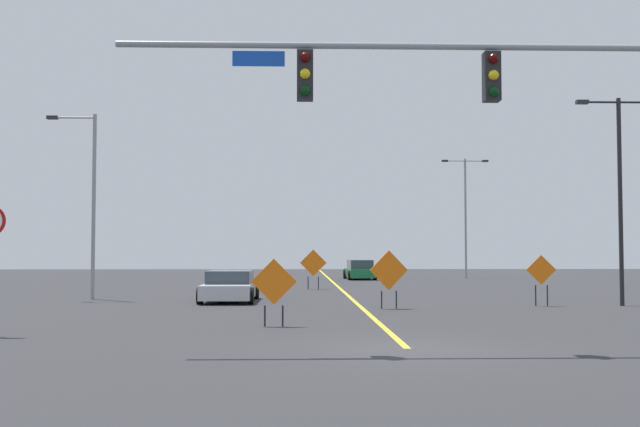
{
  "coord_description": "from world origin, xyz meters",
  "views": [
    {
      "loc": [
        -2.3,
        -15.82,
        2.05
      ],
      "look_at": [
        -1.03,
        26.06,
        4.07
      ],
      "focal_mm": 42.66,
      "sensor_mm": 36.0,
      "label": 1
    }
  ],
  "objects_px": {
    "street_lamp_near_right": "(90,196)",
    "construction_sign_right_shoulder": "(389,272)",
    "construction_sign_left_lane": "(541,273)",
    "car_silver_passing": "(230,287)",
    "car_green_distant": "(360,270)",
    "street_lamp_far_right": "(465,208)",
    "construction_sign_right_lane": "(313,264)",
    "traffic_signal_assembly": "(587,97)",
    "construction_sign_left_shoulder": "(274,285)",
    "street_lamp_mid_left": "(620,182)"
  },
  "relations": [
    {
      "from": "street_lamp_mid_left",
      "to": "construction_sign_right_lane",
      "type": "bearing_deg",
      "value": 132.81
    },
    {
      "from": "street_lamp_near_right",
      "to": "street_lamp_far_right",
      "type": "height_order",
      "value": "street_lamp_far_right"
    },
    {
      "from": "street_lamp_near_right",
      "to": "construction_sign_right_shoulder",
      "type": "relative_size",
      "value": 3.79
    },
    {
      "from": "street_lamp_far_right",
      "to": "car_green_distant",
      "type": "xyz_separation_m",
      "value": [
        -7.9,
        -1.81,
        -4.46
      ]
    },
    {
      "from": "construction_sign_left_lane",
      "to": "car_silver_passing",
      "type": "xyz_separation_m",
      "value": [
        -11.64,
        2.89,
        -0.6
      ]
    },
    {
      "from": "construction_sign_right_lane",
      "to": "car_silver_passing",
      "type": "bearing_deg",
      "value": -111.06
    },
    {
      "from": "car_silver_passing",
      "to": "construction_sign_left_lane",
      "type": "bearing_deg",
      "value": -13.95
    },
    {
      "from": "traffic_signal_assembly",
      "to": "car_green_distant",
      "type": "bearing_deg",
      "value": 92.7
    },
    {
      "from": "street_lamp_near_right",
      "to": "construction_sign_right_shoulder",
      "type": "xyz_separation_m",
      "value": [
        11.89,
        -5.38,
        -3.04
      ]
    },
    {
      "from": "street_lamp_mid_left",
      "to": "construction_sign_right_lane",
      "type": "height_order",
      "value": "street_lamp_mid_left"
    },
    {
      "from": "traffic_signal_assembly",
      "to": "street_lamp_near_right",
      "type": "height_order",
      "value": "street_lamp_near_right"
    },
    {
      "from": "street_lamp_far_right",
      "to": "car_green_distant",
      "type": "height_order",
      "value": "street_lamp_far_right"
    },
    {
      "from": "construction_sign_left_shoulder",
      "to": "construction_sign_left_lane",
      "type": "bearing_deg",
      "value": 36.66
    },
    {
      "from": "traffic_signal_assembly",
      "to": "construction_sign_left_shoulder",
      "type": "height_order",
      "value": "traffic_signal_assembly"
    },
    {
      "from": "street_lamp_near_right",
      "to": "construction_sign_left_lane",
      "type": "relative_size",
      "value": 4.15
    },
    {
      "from": "construction_sign_left_shoulder",
      "to": "construction_sign_right_lane",
      "type": "relative_size",
      "value": 0.87
    },
    {
      "from": "traffic_signal_assembly",
      "to": "car_silver_passing",
      "type": "bearing_deg",
      "value": 120.99
    },
    {
      "from": "traffic_signal_assembly",
      "to": "construction_sign_right_lane",
      "type": "relative_size",
      "value": 7.66
    },
    {
      "from": "construction_sign_right_lane",
      "to": "car_silver_passing",
      "type": "relative_size",
      "value": 0.46
    },
    {
      "from": "construction_sign_left_shoulder",
      "to": "construction_sign_right_lane",
      "type": "height_order",
      "value": "construction_sign_right_lane"
    },
    {
      "from": "street_lamp_mid_left",
      "to": "construction_sign_left_shoulder",
      "type": "height_order",
      "value": "street_lamp_mid_left"
    },
    {
      "from": "street_lamp_near_right",
      "to": "construction_sign_left_shoulder",
      "type": "height_order",
      "value": "street_lamp_near_right"
    },
    {
      "from": "construction_sign_right_shoulder",
      "to": "car_silver_passing",
      "type": "height_order",
      "value": "construction_sign_right_shoulder"
    },
    {
      "from": "construction_sign_left_lane",
      "to": "street_lamp_near_right",
      "type": "bearing_deg",
      "value": 166.25
    },
    {
      "from": "street_lamp_mid_left",
      "to": "car_silver_passing",
      "type": "relative_size",
      "value": 1.69
    },
    {
      "from": "traffic_signal_assembly",
      "to": "construction_sign_left_lane",
      "type": "relative_size",
      "value": 8.52
    },
    {
      "from": "street_lamp_near_right",
      "to": "car_green_distant",
      "type": "xyz_separation_m",
      "value": [
        13.06,
        21.2,
        -3.66
      ]
    },
    {
      "from": "construction_sign_right_lane",
      "to": "construction_sign_left_lane",
      "type": "bearing_deg",
      "value": -56.12
    },
    {
      "from": "street_lamp_far_right",
      "to": "construction_sign_right_lane",
      "type": "relative_size",
      "value": 4.19
    },
    {
      "from": "construction_sign_left_shoulder",
      "to": "construction_sign_right_shoulder",
      "type": "relative_size",
      "value": 0.89
    },
    {
      "from": "construction_sign_right_shoulder",
      "to": "construction_sign_right_lane",
      "type": "distance_m",
      "value": 13.35
    },
    {
      "from": "construction_sign_left_shoulder",
      "to": "construction_sign_left_lane",
      "type": "relative_size",
      "value": 0.97
    },
    {
      "from": "street_lamp_mid_left",
      "to": "car_green_distant",
      "type": "bearing_deg",
      "value": 106.58
    },
    {
      "from": "street_lamp_near_right",
      "to": "car_green_distant",
      "type": "relative_size",
      "value": 1.8
    },
    {
      "from": "street_lamp_mid_left",
      "to": "car_green_distant",
      "type": "distance_m",
      "value": 26.84
    },
    {
      "from": "traffic_signal_assembly",
      "to": "car_silver_passing",
      "type": "height_order",
      "value": "traffic_signal_assembly"
    },
    {
      "from": "car_silver_passing",
      "to": "street_lamp_near_right",
      "type": "bearing_deg",
      "value": 166.64
    },
    {
      "from": "construction_sign_left_shoulder",
      "to": "car_green_distant",
      "type": "distance_m",
      "value": 33.03
    },
    {
      "from": "street_lamp_far_right",
      "to": "construction_sign_left_lane",
      "type": "distance_m",
      "value": 27.81
    },
    {
      "from": "street_lamp_far_right",
      "to": "construction_sign_right_shoulder",
      "type": "bearing_deg",
      "value": -107.72
    },
    {
      "from": "traffic_signal_assembly",
      "to": "car_green_distant",
      "type": "relative_size",
      "value": 3.7
    },
    {
      "from": "street_lamp_mid_left",
      "to": "street_lamp_near_right",
      "type": "height_order",
      "value": "street_lamp_near_right"
    },
    {
      "from": "construction_sign_right_lane",
      "to": "construction_sign_left_lane",
      "type": "relative_size",
      "value": 1.11
    },
    {
      "from": "street_lamp_far_right",
      "to": "car_silver_passing",
      "type": "xyz_separation_m",
      "value": [
        -14.98,
        -24.43,
        -4.52
      ]
    },
    {
      "from": "street_lamp_mid_left",
      "to": "construction_sign_right_lane",
      "type": "relative_size",
      "value": 3.7
    },
    {
      "from": "street_lamp_near_right",
      "to": "car_silver_passing",
      "type": "distance_m",
      "value": 7.19
    },
    {
      "from": "car_silver_passing",
      "to": "construction_sign_right_lane",
      "type": "bearing_deg",
      "value": 68.94
    },
    {
      "from": "car_green_distant",
      "to": "street_lamp_near_right",
      "type": "bearing_deg",
      "value": -121.63
    },
    {
      "from": "construction_sign_left_shoulder",
      "to": "car_silver_passing",
      "type": "bearing_deg",
      "value": 101.64
    },
    {
      "from": "street_lamp_near_right",
      "to": "construction_sign_right_lane",
      "type": "xyz_separation_m",
      "value": [
        9.52,
        7.76,
        -3.01
      ]
    }
  ]
}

